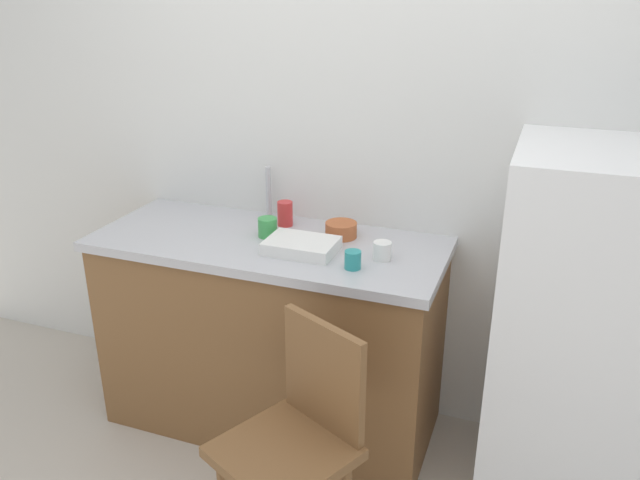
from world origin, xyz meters
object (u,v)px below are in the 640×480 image
at_px(cup_teal, 353,260).
at_px(cup_green, 268,227).
at_px(dish_tray, 301,246).
at_px(cup_red, 285,214).
at_px(cup_white, 382,251).
at_px(chair, 297,438).
at_px(refrigerator, 575,337).
at_px(terracotta_bowl, 341,230).

relative_size(cup_teal, cup_green, 0.85).
distance_m(dish_tray, cup_red, 0.31).
height_order(cup_white, cup_green, cup_green).
bearing_deg(chair, dish_tray, 136.08).
distance_m(cup_white, cup_green, 0.52).
bearing_deg(cup_red, cup_white, -23.11).
height_order(chair, cup_red, cup_red).
xyz_separation_m(refrigerator, cup_red, (-1.24, 0.19, 0.26)).
distance_m(dish_tray, terracotta_bowl, 0.23).
bearing_deg(cup_red, chair, -64.79).
xyz_separation_m(cup_teal, cup_red, (-0.42, 0.33, 0.02)).
bearing_deg(cup_white, cup_red, 156.89).
bearing_deg(refrigerator, cup_teal, -170.26).
xyz_separation_m(cup_white, cup_green, (-0.52, 0.07, 0.00)).
bearing_deg(refrigerator, cup_white, -178.33).
xyz_separation_m(terracotta_bowl, cup_teal, (0.14, -0.29, 0.00)).
relative_size(refrigerator, cup_green, 17.22).
height_order(cup_red, cup_white, cup_red).
relative_size(chair, cup_red, 8.10).
bearing_deg(refrigerator, terracotta_bowl, 171.26).
relative_size(terracotta_bowl, cup_teal, 1.91).
height_order(cup_teal, cup_green, cup_green).
height_order(dish_tray, cup_green, cup_green).
xyz_separation_m(cup_red, cup_green, (-0.02, -0.15, -0.01)).
bearing_deg(cup_green, refrigerator, -2.01).
bearing_deg(cup_green, dish_tray, -27.63).
bearing_deg(cup_white, terracotta_bowl, 143.07).
relative_size(chair, cup_green, 10.83).
relative_size(cup_red, cup_green, 1.34).
distance_m(refrigerator, cup_teal, 0.87).
distance_m(refrigerator, dish_tray, 1.09).
distance_m(dish_tray, cup_teal, 0.26).
distance_m(chair, cup_teal, 0.67).
bearing_deg(terracotta_bowl, cup_white, -36.93).
xyz_separation_m(refrigerator, cup_teal, (-0.82, -0.14, 0.24)).
relative_size(refrigerator, dish_tray, 5.06).
relative_size(refrigerator, cup_white, 19.48).
relative_size(chair, terracotta_bowl, 6.63).
bearing_deg(refrigerator, chair, -143.13).
distance_m(refrigerator, cup_red, 1.28).
bearing_deg(dish_tray, cup_teal, -18.87).
distance_m(cup_teal, cup_white, 0.15).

